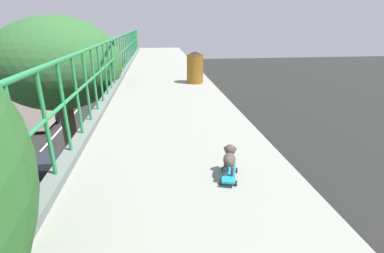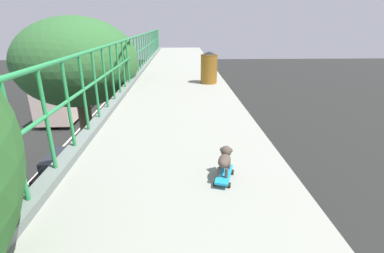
{
  "view_description": "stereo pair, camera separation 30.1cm",
  "coord_description": "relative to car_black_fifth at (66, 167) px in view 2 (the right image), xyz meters",
  "views": [
    {
      "loc": [
        0.92,
        -1.34,
        7.47
      ],
      "look_at": [
        1.35,
        2.11,
        6.17
      ],
      "focal_mm": 26.05,
      "sensor_mm": 36.0,
      "label": 1
    },
    {
      "loc": [
        1.22,
        -1.36,
        7.47
      ],
      "look_at": [
        1.35,
        2.11,
        6.17
      ],
      "focal_mm": 26.05,
      "sensor_mm": 36.0,
      "label": 2
    }
  ],
  "objects": [
    {
      "name": "car_black_fifth",
      "position": [
        0.0,
        0.0,
        0.0
      ],
      "size": [
        1.86,
        3.81,
        1.48
      ],
      "color": "black",
      "rests_on": "ground"
    },
    {
      "name": "city_bus",
      "position": [
        -3.72,
        12.64,
        1.11
      ],
      "size": [
        2.72,
        11.45,
        3.23
      ],
      "color": "beige",
      "rests_on": "ground"
    },
    {
      "name": "roadside_tree_mid",
      "position": [
        2.66,
        -3.79,
        5.53
      ],
      "size": [
        3.64,
        3.64,
        7.67
      ],
      "color": "#47412C",
      "rests_on": "ground"
    },
    {
      "name": "toy_skateboard",
      "position": [
        6.27,
        -9.78,
        5.14
      ],
      "size": [
        0.28,
        0.47,
        0.08
      ],
      "color": "#1B95CE",
      "rests_on": "overpass_deck"
    },
    {
      "name": "small_dog",
      "position": [
        6.28,
        -9.73,
        5.32
      ],
      "size": [
        0.21,
        0.37,
        0.27
      ],
      "color": "#4E4139",
      "rests_on": "toy_skateboard"
    },
    {
      "name": "litter_bin",
      "position": [
        6.61,
        -4.42,
        5.54
      ],
      "size": [
        0.49,
        0.49,
        0.91
      ],
      "color": "#8B591A",
      "rests_on": "overpass_deck"
    }
  ]
}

